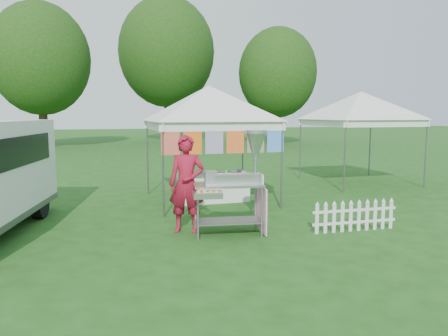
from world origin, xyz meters
name	(u,v)px	position (x,y,z in m)	size (l,w,h in m)	color
ground	(257,237)	(0.00, 0.00, 0.00)	(120.00, 120.00, 0.00)	#1E4614
canopy_main	(209,86)	(0.00, 3.49, 2.99)	(4.24, 4.24, 3.45)	#59595E
canopy_right	(361,92)	(5.50, 5.00, 2.99)	(4.24, 4.24, 3.45)	#59595E
tree_left	(40,59)	(-6.00, 24.00, 5.83)	(6.40, 6.40, 9.53)	#3B2215
tree_mid	(167,52)	(3.00, 28.00, 7.14)	(7.60, 7.60, 11.52)	#3B2215
tree_right	(278,73)	(10.00, 22.00, 5.18)	(5.60, 5.60, 8.42)	#3B2215
donut_cart	(239,174)	(-0.27, 0.25, 1.16)	(1.53, 0.95, 1.98)	gray
vendor	(187,184)	(-1.18, 0.72, 0.94)	(0.69, 0.45, 1.88)	maroon
picket_fence	(355,217)	(1.97, -0.19, 0.29)	(1.80, 0.09, 0.56)	silver
display_table	(213,187)	(0.09, 3.44, 0.38)	(1.80, 0.70, 0.75)	white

